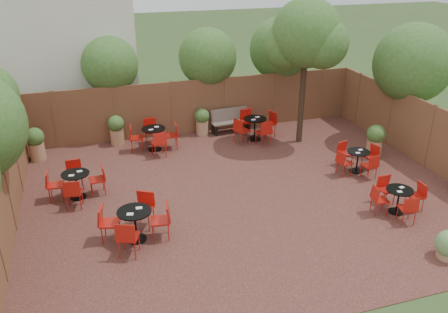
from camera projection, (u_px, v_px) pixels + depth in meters
name	position (u px, v px, depth m)	size (l,w,h in m)	color
ground	(245.00, 194.00, 12.90)	(80.00, 80.00, 0.00)	#354F23
courtyard_paving	(245.00, 194.00, 12.89)	(12.00, 10.00, 0.02)	#3A1A17
fence_back	(200.00, 106.00, 16.82)	(12.00, 0.08, 2.00)	brown
fence_left	(7.00, 194.00, 10.85)	(0.08, 10.00, 2.00)	brown
fence_right	(430.00, 137.00, 14.12)	(0.08, 10.00, 2.00)	brown
neighbour_building	(59.00, 16.00, 16.96)	(5.00, 4.00, 8.00)	silver
overhang_foliage	(192.00, 80.00, 13.65)	(15.77, 10.67, 2.64)	#325C1D
courtyard_tree	(306.00, 38.00, 14.84)	(2.51, 2.41, 4.90)	black
park_bench_left	(230.00, 120.00, 17.00)	(1.45, 0.55, 0.88)	brown
park_bench_right	(231.00, 120.00, 17.01)	(1.42, 0.57, 0.86)	brown
bistro_tables	(217.00, 164.00, 13.60)	(9.66, 7.42, 0.92)	black
planters	(183.00, 133.00, 15.48)	(11.11, 4.16, 1.08)	#A57752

